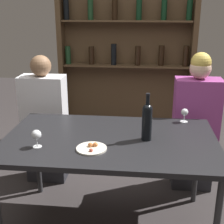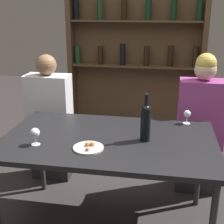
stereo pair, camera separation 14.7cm
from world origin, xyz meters
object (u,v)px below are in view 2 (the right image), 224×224
at_px(food_plate_0, 89,147).
at_px(seated_person_right, 200,129).
at_px(wine_bottle, 146,121).
at_px(seated_person_left, 50,122).
at_px(wine_glass_0, 35,133).
at_px(wine_glass_1, 187,114).

relative_size(food_plate_0, seated_person_right, 0.16).
xyz_separation_m(wine_bottle, food_plate_0, (-0.36, -0.20, -0.14)).
xyz_separation_m(food_plate_0, seated_person_left, (-0.60, 0.86, -0.19)).
bearing_deg(wine_glass_0, seated_person_left, 105.01).
distance_m(wine_glass_1, seated_person_left, 1.32).
relative_size(wine_glass_0, food_plate_0, 0.60).
height_order(food_plate_0, seated_person_right, seated_person_right).
relative_size(wine_bottle, seated_person_right, 0.26).
relative_size(wine_glass_0, wine_glass_1, 1.08).
bearing_deg(wine_glass_0, wine_bottle, 15.41).
height_order(wine_glass_0, seated_person_right, seated_person_right).
bearing_deg(seated_person_right, food_plate_0, -133.20).
height_order(wine_glass_1, seated_person_right, seated_person_right).
bearing_deg(seated_person_left, wine_glass_0, -74.99).
height_order(wine_glass_1, food_plate_0, wine_glass_1).
bearing_deg(food_plate_0, seated_person_right, 46.80).
bearing_deg(wine_glass_1, wine_glass_0, -150.57).
distance_m(wine_bottle, food_plate_0, 0.43).
bearing_deg(wine_glass_0, seated_person_right, 36.19).
relative_size(wine_bottle, seated_person_left, 0.27).
bearing_deg(food_plate_0, wine_bottle, 29.04).
height_order(seated_person_left, seated_person_right, seated_person_right).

